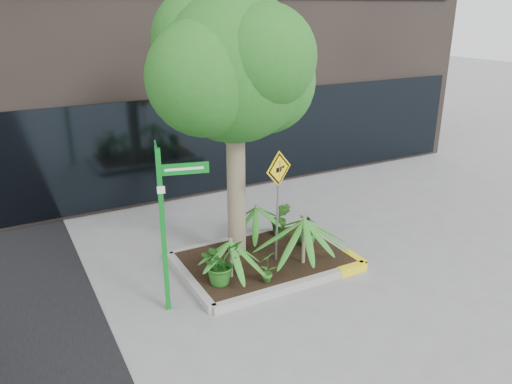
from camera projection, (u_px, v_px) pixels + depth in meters
name	position (u px, v px, depth m)	size (l,w,h in m)	color
ground	(263.00, 273.00, 9.57)	(80.00, 80.00, 0.00)	gray
planter	(267.00, 259.00, 9.86)	(3.35, 2.36, 0.15)	#9E9E99
tree	(234.00, 68.00, 8.82)	(3.45, 3.06, 5.17)	gray
palm_front	(305.00, 220.00, 9.34)	(1.08, 1.08, 1.20)	gray
palm_left	(231.00, 241.00, 8.91)	(0.86, 0.86, 0.96)	gray
palm_back	(256.00, 207.00, 10.49)	(0.83, 0.83, 0.92)	gray
shrub_a	(220.00, 262.00, 8.81)	(0.72, 0.72, 0.80)	#23631C
shrub_b	(307.00, 230.00, 10.26)	(0.38, 0.38, 0.68)	#217128
shrub_c	(267.00, 267.00, 8.85)	(0.33, 0.33, 0.62)	#2E661F
shrub_d	(281.00, 218.00, 10.71)	(0.42, 0.42, 0.77)	#275919
street_sign_post	(165.00, 213.00, 7.89)	(0.81, 0.95, 2.80)	#0C8421
cattle_sign	(278.00, 188.00, 9.23)	(0.64, 0.25, 2.21)	slate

